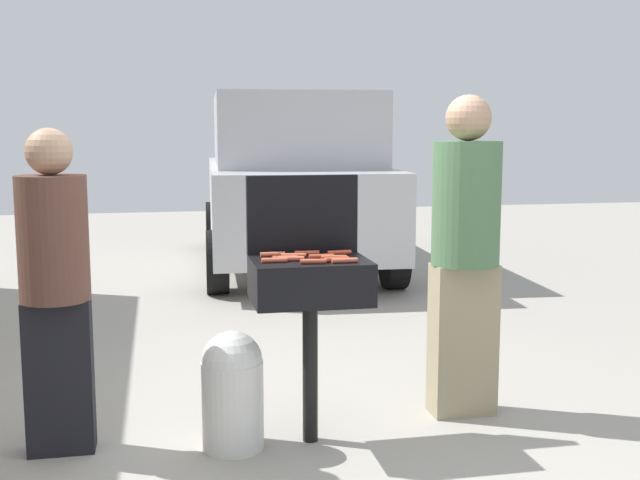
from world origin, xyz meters
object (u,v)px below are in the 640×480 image
(hot_dog_1, at_px, (274,260))
(parked_minivan, at_px, (291,181))
(hot_dog_3, at_px, (334,257))
(hot_dog_10, at_px, (321,256))
(person_right, at_px, (465,244))
(bbq_grill, at_px, (310,288))
(hot_dog_9, at_px, (339,253))
(hot_dog_0, at_px, (307,253))
(hot_dog_11, at_px, (337,259))
(hot_dog_2, at_px, (273,254))
(hot_dog_5, at_px, (285,258))
(hot_dog_8, at_px, (345,260))
(hot_dog_6, at_px, (314,261))
(propane_tank, at_px, (232,388))
(hot_dog_4, at_px, (294,255))
(hot_dog_7, at_px, (291,259))
(person_left, at_px, (55,280))

(hot_dog_1, bearing_deg, parked_minivan, 79.63)
(hot_dog_3, relative_size, hot_dog_10, 1.00)
(person_right, bearing_deg, hot_dog_3, 27.31)
(bbq_grill, height_order, hot_dog_9, hot_dog_9)
(hot_dog_0, xyz_separation_m, hot_dog_11, (0.11, -0.23, 0.00))
(hot_dog_3, distance_m, person_right, 0.86)
(bbq_grill, distance_m, hot_dog_2, 0.27)
(hot_dog_5, bearing_deg, parked_minivan, 80.17)
(hot_dog_5, bearing_deg, hot_dog_0, 43.65)
(hot_dog_1, distance_m, hot_dog_11, 0.31)
(bbq_grill, bearing_deg, hot_dog_0, 86.38)
(hot_dog_9, distance_m, hot_dog_11, 0.22)
(hot_dog_5, height_order, parked_minivan, parked_minivan)
(hot_dog_9, xyz_separation_m, hot_dog_11, (-0.06, -0.21, 0.00))
(hot_dog_2, bearing_deg, hot_dog_8, -39.26)
(hot_dog_0, relative_size, hot_dog_6, 1.00)
(hot_dog_9, xyz_separation_m, propane_tank, (-0.59, -0.12, -0.66))
(hot_dog_4, xyz_separation_m, hot_dog_8, (0.22, -0.21, 0.00))
(hot_dog_3, height_order, hot_dog_7, same)
(hot_dog_1, xyz_separation_m, hot_dog_3, (0.31, 0.02, 0.00))
(hot_dog_0, height_order, hot_dog_6, same)
(hot_dog_1, xyz_separation_m, hot_dog_5, (0.06, 0.06, 0.00))
(hot_dog_2, xyz_separation_m, person_right, (1.11, 0.11, 0.00))
(hot_dog_4, height_order, person_left, person_left)
(hot_dog_7, bearing_deg, hot_dog_5, 132.39)
(person_left, bearing_deg, hot_dog_11, -2.01)
(hot_dog_3, bearing_deg, person_right, 18.23)
(hot_dog_2, distance_m, hot_dog_9, 0.36)
(hot_dog_2, xyz_separation_m, hot_dog_4, (0.10, -0.06, 0.00))
(hot_dog_0, bearing_deg, hot_dog_3, -57.23)
(hot_dog_2, relative_size, hot_dog_6, 1.00)
(parked_minivan, bearing_deg, hot_dog_8, 86.67)
(person_left, distance_m, parked_minivan, 5.59)
(hot_dog_7, bearing_deg, bbq_grill, 17.74)
(hot_dog_7, bearing_deg, hot_dog_6, -47.26)
(hot_dog_9, relative_size, propane_tank, 0.21)
(hot_dog_7, relative_size, hot_dog_9, 1.00)
(hot_dog_10, bearing_deg, parked_minivan, 82.17)
(hot_dog_7, height_order, hot_dog_10, same)
(hot_dog_8, distance_m, hot_dog_9, 0.25)
(bbq_grill, distance_m, hot_dog_4, 0.19)
(hot_dog_6, height_order, hot_dog_9, same)
(bbq_grill, bearing_deg, propane_tank, -178.08)
(person_right, bearing_deg, parked_minivan, -79.26)
(hot_dog_2, xyz_separation_m, propane_tank, (-0.23, -0.14, -0.66))
(hot_dog_1, height_order, hot_dog_3, same)
(hot_dog_1, distance_m, hot_dog_6, 0.20)
(hot_dog_10, relative_size, hot_dog_11, 1.00)
(hot_dog_10, height_order, parked_minivan, parked_minivan)
(bbq_grill, xyz_separation_m, person_right, (0.94, 0.23, 0.17))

